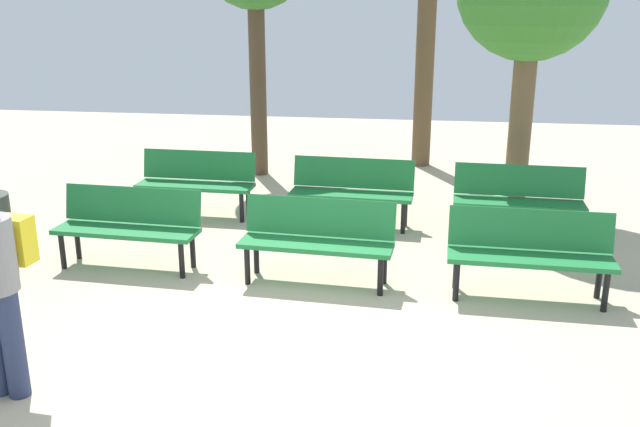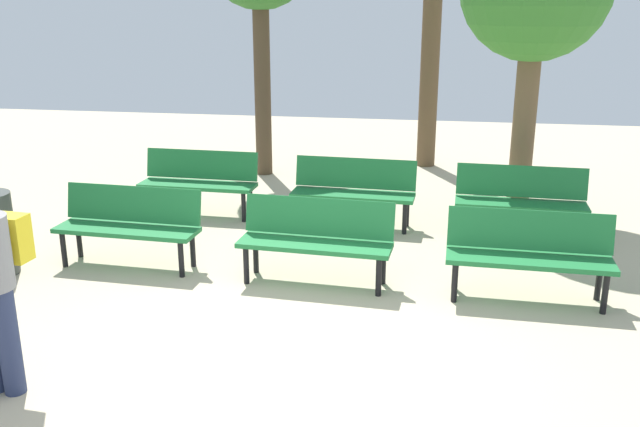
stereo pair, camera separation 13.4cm
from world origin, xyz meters
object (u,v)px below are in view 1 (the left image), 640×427
Objects in this scene: bench_r0_c1 at (317,236)px; bench_r0_c2 at (530,249)px; tree_0 at (425,67)px; bench_r1_c2 at (518,196)px; bench_r1_c0 at (197,179)px; bench_r0_c0 at (129,223)px; bench_r1_c1 at (352,188)px.

bench_r0_c1 is 2.14m from bench_r0_c2.
bench_r0_c2 is 5.93m from tree_0.
bench_r1_c2 is at bearing 88.04° from bench_r0_c2.
bench_r1_c0 is at bearing -130.87° from tree_0.
bench_r1_c2 is (4.40, 1.75, 0.00)m from bench_r0_c0.
bench_r0_c1 is at bearing -44.84° from bench_r1_c0.
bench_r0_c2 is 1.00× the size of bench_r1_c0.
bench_r1_c0 is (-4.15, 2.19, 0.00)m from bench_r0_c2.
bench_r0_c0 is 0.47× the size of tree_0.
tree_0 is (-1.12, 5.69, 1.24)m from bench_r0_c2.
bench_r1_c1 and bench_r1_c2 have the same top height.
bench_r0_c1 is 1.01× the size of bench_r1_c0.
bench_r1_c1 is 0.47× the size of tree_0.
bench_r0_c2 is at bearing 1.40° from bench_r0_c1.
bench_r1_c1 is at bearing 41.52° from bench_r0_c0.
bench_r1_c0 is (-2.00, 2.11, 0.00)m from bench_r0_c1.
tree_0 is (-1.24, 3.72, 1.24)m from bench_r1_c2.
bench_r1_c0 is 4.79m from tree_0.
bench_r1_c0 is 4.28m from bench_r1_c2.
bench_r0_c0 is 1.98m from bench_r1_c0.
bench_r0_c2 is at bearing -78.88° from tree_0.
bench_r1_c0 is 0.99× the size of bench_r1_c1.
bench_r0_c1 is 2.95m from bench_r1_c2.
bench_r0_c1 is 1.01× the size of bench_r1_c2.
tree_0 is at bearing 50.75° from bench_r1_c0.
bench_r0_c0 is 1.01× the size of bench_r0_c2.
bench_r1_c0 and bench_r1_c2 have the same top height.
bench_r1_c2 is at bearing -71.52° from tree_0.
bench_r1_c0 is at bearing 179.15° from bench_r1_c1.
bench_r0_c1 and bench_r1_c0 have the same top height.
bench_r0_c1 is 1.01× the size of bench_r0_c2.
bench_r1_c1 is at bearing -103.41° from tree_0.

